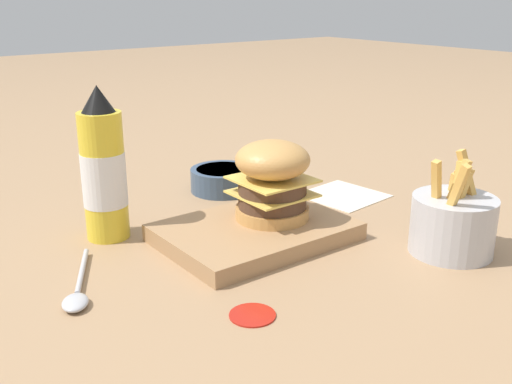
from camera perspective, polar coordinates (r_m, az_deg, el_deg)
name	(u,v)px	position (r m, az deg, el deg)	size (l,w,h in m)	color
ground_plane	(257,241)	(0.90, 0.13, -4.69)	(6.00, 6.00, 0.00)	#9E7A56
serving_board	(256,232)	(0.90, 0.00, -3.79)	(0.27, 0.20, 0.03)	#A37A51
burger	(272,179)	(0.90, 1.57, 1.21)	(0.11, 0.11, 0.12)	tan
ketchup_bottle	(104,172)	(0.91, -14.32, 1.89)	(0.07, 0.07, 0.23)	yellow
fries_basket	(453,223)	(0.89, 18.23, -2.82)	(0.12, 0.12, 0.15)	#B7B7BC
side_bowl	(223,179)	(1.12, -3.18, 1.27)	(0.12, 0.12, 0.04)	#384C66
spoon	(77,293)	(0.77, -16.66, -9.23)	(0.10, 0.16, 0.01)	#B2B2B7
ketchup_puddle	(252,314)	(0.71, -0.35, -11.57)	(0.05, 0.05, 0.00)	#B21E14
parchment_square	(343,195)	(1.11, 8.28, -0.29)	(0.14, 0.14, 0.00)	beige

